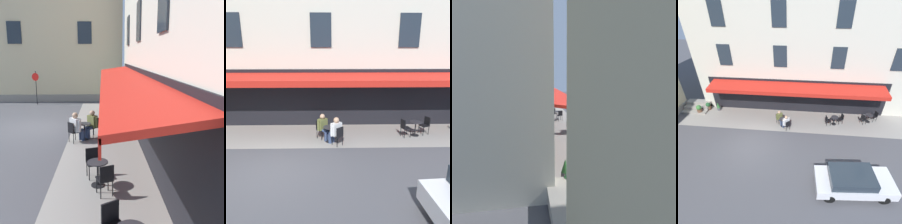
{
  "view_description": "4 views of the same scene",
  "coord_description": "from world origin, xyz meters",
  "views": [
    {
      "loc": [
        -13.49,
        -3.36,
        3.73
      ],
      "look_at": [
        -1.24,
        -3.82,
        1.08
      ],
      "focal_mm": 41.79,
      "sensor_mm": 36.0,
      "label": 1
    },
    {
      "loc": [
        -2.3,
        7.35,
        4.33
      ],
      "look_at": [
        -2.53,
        -3.25,
        1.26
      ],
      "focal_mm": 35.78,
      "sensor_mm": 36.0,
      "label": 2
    },
    {
      "loc": [
        12.04,
        -5.75,
        4.12
      ],
      "look_at": [
        -1.82,
        -3.37,
        1.52
      ],
      "focal_mm": 33.72,
      "sensor_mm": 36.0,
      "label": 3
    },
    {
      "loc": [
        -3.82,
        8.85,
        9.27
      ],
      "look_at": [
        -2.63,
        -3.3,
        0.96
      ],
      "focal_mm": 27.48,
      "sensor_mm": 36.0,
      "label": 4
    }
  ],
  "objects": [
    {
      "name": "ground_plane",
      "position": [
        0.0,
        0.0,
        0.0
      ],
      "size": [
        70.0,
        70.0,
        0.0
      ],
      "primitive_type": "plane",
      "color": "#4C4C51"
    },
    {
      "name": "sidewalk_cafe_terrace",
      "position": [
        -3.25,
        -3.4,
        0.0
      ],
      "size": [
        20.5,
        3.2,
        0.01
      ],
      "primitive_type": "cube",
      "color": "gray",
      "rests_on": "ground_plane"
    },
    {
      "name": "cafe_building_facade",
      "position": [
        -4.0,
        -9.49,
        7.49
      ],
      "size": [
        20.0,
        10.7,
        15.0
      ],
      "color": "beige",
      "rests_on": "ground_plane"
    },
    {
      "name": "cafe_table_near_entrance",
      "position": [
        -2.1,
        -2.53,
        0.49
      ],
      "size": [
        0.6,
        0.6,
        0.75
      ],
      "color": "black",
      "rests_on": "ground_plane"
    },
    {
      "name": "cafe_chair_black_corner_left",
      "position": [
        -2.52,
        -2.06,
        0.55
      ],
      "size": [
        0.56,
        0.56,
        0.91
      ],
      "color": "black",
      "rests_on": "ground_plane"
    },
    {
      "name": "cafe_chair_black_by_window",
      "position": [
        -1.67,
        -2.99,
        0.55
      ],
      "size": [
        0.57,
        0.57,
        0.91
      ],
      "color": "black",
      "rests_on": "ground_plane"
    },
    {
      "name": "cafe_table_mid_terrace",
      "position": [
        -6.46,
        -3.21,
        0.49
      ],
      "size": [
        0.6,
        0.6,
        0.75
      ],
      "color": "black",
      "rests_on": "ground_plane"
    },
    {
      "name": "cafe_chair_black_corner_right",
      "position": [
        -5.85,
        -3.04,
        0.55
      ],
      "size": [
        0.49,
        0.49,
        0.91
      ],
      "color": "black",
      "rests_on": "ground_plane"
    },
    {
      "name": "cafe_chair_black_facing_street",
      "position": [
        -7.05,
        -3.43,
        0.55
      ],
      "size": [
        0.51,
        0.51,
        0.91
      ],
      "color": "black",
      "rests_on": "ground_plane"
    },
    {
      "name": "seated_patron_in_olive",
      "position": [
        -1.81,
        -2.83,
        0.69
      ],
      "size": [
        0.61,
        0.61,
        1.28
      ],
      "color": "navy",
      "rests_on": "ground_plane"
    },
    {
      "name": "seated_companion_in_white",
      "position": [
        -2.38,
        -2.22,
        0.71
      ],
      "size": [
        0.64,
        0.65,
        1.33
      ],
      "color": "navy",
      "rests_on": "ground_plane"
    }
  ]
}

